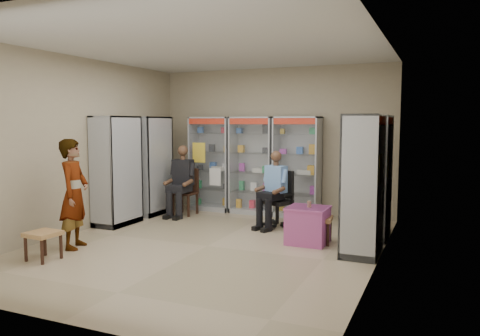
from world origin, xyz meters
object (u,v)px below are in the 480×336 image
at_px(cabinet_back_mid, 253,165).
at_px(cabinet_right_near, 363,185).
at_px(cabinet_back_right, 297,167).
at_px(office_chair, 277,199).
at_px(pink_trunk, 308,225).
at_px(woven_stool_b, 43,246).
at_px(cabinet_right_far, 374,177).
at_px(wooden_chair, 185,192).
at_px(cabinet_back_left, 212,164).
at_px(cabinet_left_far, 151,166).
at_px(standing_man, 74,194).
at_px(woven_stool_a, 318,230).
at_px(cabinet_left_near, 117,171).
at_px(seated_shopkeeper, 277,192).

bearing_deg(cabinet_back_mid, cabinet_right_near, -40.84).
bearing_deg(cabinet_back_right, office_chair, -93.20).
height_order(pink_trunk, woven_stool_b, pink_trunk).
xyz_separation_m(cabinet_right_far, wooden_chair, (-3.78, 0.40, -0.53)).
bearing_deg(cabinet_back_right, woven_stool_b, -118.58).
bearing_deg(wooden_chair, cabinet_back_left, 71.10).
height_order(cabinet_right_far, cabinet_left_far, same).
xyz_separation_m(cabinet_back_mid, standing_man, (-1.43, -3.61, -0.18)).
height_order(cabinet_back_left, wooden_chair, cabinet_back_left).
relative_size(cabinet_right_near, standing_man, 1.22).
relative_size(cabinet_right_far, woven_stool_a, 4.82).
bearing_deg(woven_stool_b, cabinet_back_left, 84.29).
relative_size(cabinet_left_near, office_chair, 1.97).
bearing_deg(office_chair, cabinet_left_far, -162.79).
distance_m(cabinet_back_left, cabinet_left_near, 2.23).
relative_size(cabinet_back_left, wooden_chair, 2.13).
distance_m(cabinet_back_mid, woven_stool_b, 4.56).
distance_m(cabinet_back_right, woven_stool_a, 2.22).
height_order(cabinet_back_left, standing_man, cabinet_back_left).
distance_m(cabinet_back_mid, standing_man, 3.88).
xyz_separation_m(cabinet_left_near, standing_man, (0.45, -1.58, -0.18)).
bearing_deg(wooden_chair, woven_stool_b, -92.86).
bearing_deg(standing_man, cabinet_right_far, -78.23).
height_order(woven_stool_b, standing_man, standing_man).
bearing_deg(standing_man, cabinet_back_left, -27.50).
height_order(cabinet_back_mid, seated_shopkeeper, cabinet_back_mid).
bearing_deg(cabinet_back_left, woven_stool_a, -33.51).
bearing_deg(woven_stool_a, seated_shopkeeper, 141.01).
bearing_deg(woven_stool_b, seated_shopkeeper, 54.60).
height_order(cabinet_back_right, cabinet_right_far, same).
bearing_deg(pink_trunk, standing_man, -152.36).
height_order(cabinet_back_right, woven_stool_a, cabinet_back_right).
bearing_deg(cabinet_right_near, woven_stool_b, 117.29).
relative_size(cabinet_left_far, woven_stool_a, 4.82).
relative_size(seated_shopkeeper, pink_trunk, 2.17).
bearing_deg(woven_stool_a, pink_trunk, -145.36).
xyz_separation_m(wooden_chair, pink_trunk, (2.91, -1.23, -0.18)).
bearing_deg(office_chair, wooden_chair, -168.88).
relative_size(cabinet_right_near, cabinet_left_far, 1.00).
height_order(cabinet_left_far, seated_shopkeeper, cabinet_left_far).
relative_size(wooden_chair, woven_stool_b, 2.37).
bearing_deg(pink_trunk, office_chair, 131.41).
height_order(wooden_chair, office_chair, office_chair).
distance_m(cabinet_left_near, woven_stool_b, 2.43).
height_order(cabinet_right_near, cabinet_left_far, same).
relative_size(woven_stool_a, standing_man, 0.25).
relative_size(cabinet_left_far, seated_shopkeeper, 1.55).
xyz_separation_m(cabinet_back_left, office_chair, (1.84, -1.03, -0.49)).
distance_m(cabinet_back_left, woven_stool_b, 4.37).
xyz_separation_m(cabinet_back_right, woven_stool_a, (0.91, -1.86, -0.79)).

